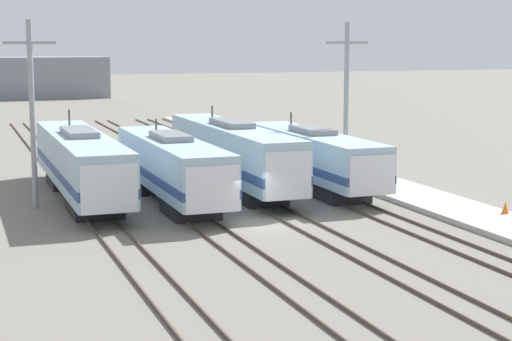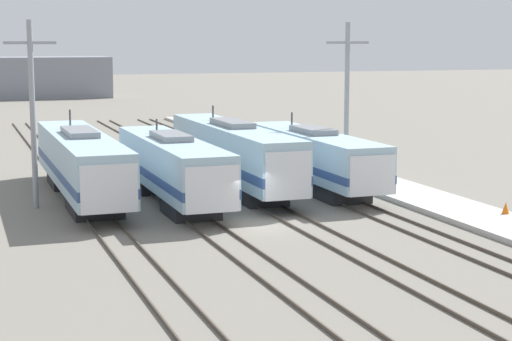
% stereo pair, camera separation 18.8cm
% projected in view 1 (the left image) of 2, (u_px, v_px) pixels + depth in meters
% --- Properties ---
extents(ground_plane, '(400.00, 400.00, 0.00)m').
position_uv_depth(ground_plane, '(254.00, 226.00, 43.51)').
color(ground_plane, slate).
extents(rail_pair_far_left, '(1.51, 120.00, 0.15)m').
position_uv_depth(rail_pair_far_left, '(114.00, 235.00, 41.10)').
color(rail_pair_far_left, '#4C4238').
rests_on(rail_pair_far_left, ground_plane).
extents(rail_pair_center_left, '(1.51, 120.00, 0.15)m').
position_uv_depth(rail_pair_center_left, '(209.00, 228.00, 42.70)').
color(rail_pair_center_left, '#4C4238').
rests_on(rail_pair_center_left, ground_plane).
extents(rail_pair_center_right, '(1.51, 120.00, 0.15)m').
position_uv_depth(rail_pair_center_right, '(298.00, 221.00, 44.30)').
color(rail_pair_center_right, '#4C4238').
rests_on(rail_pair_center_right, ground_plane).
extents(rail_pair_far_right, '(1.51, 120.00, 0.15)m').
position_uv_depth(rail_pair_far_right, '(380.00, 215.00, 45.90)').
color(rail_pair_far_right, '#4C4238').
rests_on(rail_pair_far_right, ground_plane).
extents(locomotive_far_left, '(3.11, 19.52, 5.00)m').
position_uv_depth(locomotive_far_left, '(81.00, 164.00, 50.20)').
color(locomotive_far_left, '#232326').
rests_on(locomotive_far_left, ground_plane).
extents(locomotive_center_left, '(3.03, 16.64, 4.56)m').
position_uv_depth(locomotive_center_left, '(174.00, 168.00, 48.97)').
color(locomotive_center_left, '#232326').
rests_on(locomotive_center_left, ground_plane).
extents(locomotive_center_right, '(2.88, 19.30, 4.99)m').
position_uv_depth(locomotive_center_right, '(234.00, 155.00, 53.69)').
color(locomotive_center_right, '#232326').
rests_on(locomotive_center_right, ground_plane).
extents(locomotive_far_right, '(3.02, 16.46, 4.60)m').
position_uv_depth(locomotive_far_right, '(316.00, 158.00, 53.64)').
color(locomotive_far_right, '#232326').
rests_on(locomotive_far_right, ground_plane).
extents(catenary_tower_left, '(2.84, 0.31, 10.47)m').
position_uv_depth(catenary_tower_left, '(32.00, 110.00, 47.30)').
color(catenary_tower_left, gray).
rests_on(catenary_tower_left, ground_plane).
extents(catenary_tower_right, '(2.84, 0.31, 10.47)m').
position_uv_depth(catenary_tower_right, '(346.00, 102.00, 53.73)').
color(catenary_tower_right, gray).
rests_on(catenary_tower_right, ground_plane).
extents(platform, '(4.00, 120.00, 0.28)m').
position_uv_depth(platform, '(453.00, 208.00, 47.41)').
color(platform, '#B7B5AD').
rests_on(platform, ground_plane).
extents(traffic_cone, '(0.40, 0.40, 0.62)m').
position_uv_depth(traffic_cone, '(505.00, 208.00, 45.15)').
color(traffic_cone, orange).
rests_on(traffic_cone, platform).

